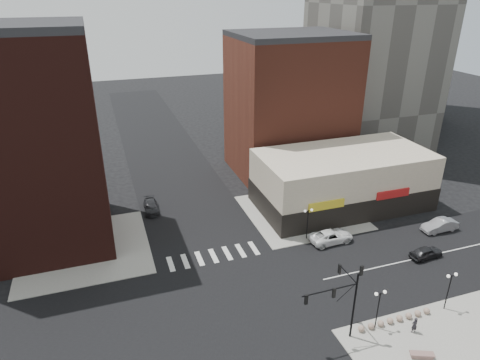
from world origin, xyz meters
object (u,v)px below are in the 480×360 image
white_suv (331,236)px  dark_sedan_east (426,252)px  silver_sedan (440,225)px  street_lamp_se_b (450,282)px  street_lamp_se_a (379,300)px  pedestrian (414,325)px  stone_bench (422,355)px  street_lamp_ne (308,216)px  traffic_signal (344,293)px  dark_sedan_north (151,206)px

white_suv → dark_sedan_east: 11.03m
silver_sedan → street_lamp_se_b: bearing=-40.4°
street_lamp_se_a → white_suv: bearing=76.0°
silver_sedan → pedestrian: (-15.35, -13.90, 0.15)m
street_lamp_se_b → silver_sedan: (10.33, 12.27, -2.49)m
pedestrian → stone_bench: (-1.31, -2.69, -0.58)m
street_lamp_se_a → stone_bench: bearing=-68.7°
street_lamp_ne → street_lamp_se_b: bearing=-66.4°
street_lamp_se_a → dark_sedan_east: 14.95m
street_lamp_se_a → pedestrian: street_lamp_se_a is taller
street_lamp_se_a → white_suv: size_ratio=0.75×
street_lamp_se_a → stone_bench: street_lamp_se_a is taller
street_lamp_se_b → stone_bench: (-6.32, -4.31, -2.92)m
street_lamp_ne → white_suv: (2.62, -1.50, -2.52)m
street_lamp_se_b → dark_sedan_east: bearing=60.6°
pedestrian → street_lamp_se_a: bearing=-25.9°
traffic_signal → white_suv: 16.66m
street_lamp_ne → dark_sedan_north: street_lamp_ne is taller
street_lamp_ne → pedestrian: size_ratio=2.51×
street_lamp_se_b → silver_sedan: 16.24m
street_lamp_ne → silver_sedan: bearing=-12.1°
silver_sedan → dark_sedan_east: bearing=-53.6°
stone_bench → street_lamp_se_b: bearing=57.3°
silver_sedan → dark_sedan_north: bearing=-117.1°
traffic_signal → street_lamp_se_b: bearing=-0.8°
white_suv → stone_bench: size_ratio=2.65×
dark_sedan_east → street_lamp_se_b: bearing=146.6°
silver_sedan → dark_sedan_north: 38.99m
traffic_signal → silver_sedan: (22.10, 12.10, -4.16)m
silver_sedan → traffic_signal: bearing=-61.6°
white_suv → pedestrian: pedestrian is taller
dark_sedan_east → dark_sedan_north: bearing=48.8°
street_lamp_se_b → white_suv: size_ratio=0.75×
street_lamp_se_a → pedestrian: bearing=-28.5°
traffic_signal → street_lamp_se_a: traffic_signal is taller
street_lamp_se_b → street_lamp_ne: bearing=113.6°
street_lamp_se_a → street_lamp_ne: 16.03m
street_lamp_se_a → stone_bench: (1.68, -4.31, -2.92)m
street_lamp_se_a → street_lamp_se_b: same height
white_suv → silver_sedan: bearing=-101.0°
stone_bench → traffic_signal: bearing=163.6°
silver_sedan → stone_bench: (-16.65, -16.58, -0.43)m
street_lamp_se_a → street_lamp_se_b: size_ratio=1.00×
white_suv → silver_sedan: (14.71, -2.23, 0.03)m
stone_bench → street_lamp_se_a: bearing=134.3°
street_lamp_se_a → silver_sedan: street_lamp_se_a is taller
silver_sedan → pedestrian: pedestrian is taller
white_suv → dark_sedan_east: white_suv is taller
traffic_signal → pedestrian: 8.06m
pedestrian → stone_bench: size_ratio=0.79×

